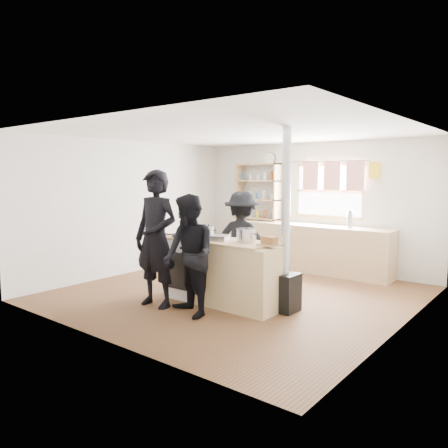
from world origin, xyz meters
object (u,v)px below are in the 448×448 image
(thermos, at_px, (350,220))
(stockpot_counter, at_px, (246,235))
(cooking_island, at_px, (222,272))
(skillet_greens, at_px, (182,235))
(person_near_left, at_px, (156,239))
(stockpot_stove, at_px, (208,231))
(person_far, at_px, (242,241))
(bread_board, at_px, (269,242))
(roast_tray, at_px, (217,237))
(person_near_right, at_px, (189,256))
(flue_heater, at_px, (285,265))

(thermos, xyz_separation_m, stockpot_counter, (-0.39, -2.69, -0.03))
(cooking_island, bearing_deg, skillet_greens, -171.10)
(person_near_left, bearing_deg, thermos, 62.33)
(thermos, bearing_deg, skillet_greens, -116.72)
(stockpot_stove, height_order, person_far, person_far)
(stockpot_counter, distance_m, bread_board, 0.43)
(roast_tray, xyz_separation_m, person_far, (-0.20, 0.89, -0.17))
(skillet_greens, bearing_deg, person_near_right, -40.76)
(roast_tray, xyz_separation_m, stockpot_stove, (-0.33, 0.21, 0.04))
(stockpot_counter, bearing_deg, cooking_island, -167.57)
(thermos, relative_size, flue_heater, 0.12)
(roast_tray, relative_size, person_near_left, 0.20)
(person_near_right, bearing_deg, stockpot_counter, 86.04)
(thermos, height_order, person_far, person_far)
(cooking_island, relative_size, stockpot_counter, 6.96)
(thermos, bearing_deg, roast_tray, -106.17)
(cooking_island, relative_size, skillet_greens, 5.53)
(bread_board, distance_m, person_far, 1.34)
(flue_heater, xyz_separation_m, person_near_right, (-0.88, -0.96, 0.16))
(person_near_left, height_order, person_far, person_near_left)
(person_far, bearing_deg, roast_tray, 84.37)
(cooking_island, bearing_deg, roast_tray, -139.97)
(skillet_greens, height_order, stockpot_counter, stockpot_counter)
(cooking_island, distance_m, skillet_greens, 0.86)
(roast_tray, height_order, stockpot_stove, stockpot_stove)
(stockpot_stove, distance_m, person_near_right, 0.98)
(thermos, xyz_separation_m, person_near_left, (-1.42, -3.44, -0.08))
(skillet_greens, distance_m, person_far, 1.05)
(skillet_greens, distance_m, stockpot_counter, 1.08)
(bread_board, xyz_separation_m, flue_heater, (0.11, 0.23, -0.33))
(skillet_greens, distance_m, stockpot_stove, 0.40)
(skillet_greens, distance_m, roast_tray, 0.63)
(bread_board, distance_m, person_near_right, 1.08)
(skillet_greens, bearing_deg, person_near_left, -86.74)
(stockpot_stove, relative_size, person_near_right, 0.14)
(person_far, bearing_deg, skillet_greens, 47.14)
(flue_heater, bearing_deg, skillet_greens, -167.33)
(thermos, bearing_deg, cooking_island, -105.30)
(thermos, xyz_separation_m, skillet_greens, (-1.45, -2.88, -0.09))
(thermos, bearing_deg, flue_heater, -86.92)
(cooking_island, bearing_deg, flue_heater, 15.52)
(stockpot_counter, height_order, person_near_right, person_near_right)
(skillet_greens, distance_m, bread_board, 1.48)
(cooking_island, height_order, person_far, person_far)
(thermos, height_order, stockpot_counter, thermos)
(stockpot_stove, bearing_deg, bread_board, -6.76)
(skillet_greens, relative_size, bread_board, 1.15)
(roast_tray, xyz_separation_m, person_near_right, (0.07, -0.66, -0.16))
(thermos, height_order, person_near_left, person_near_left)
(skillet_greens, relative_size, person_near_left, 0.18)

